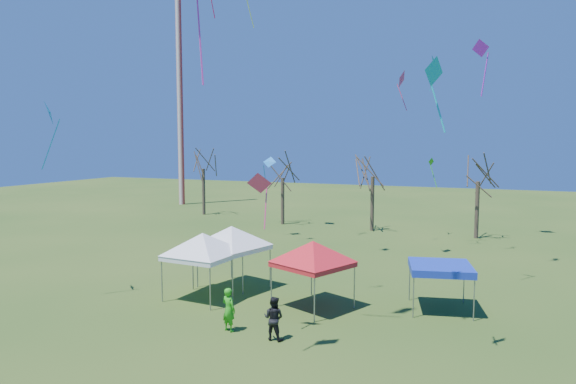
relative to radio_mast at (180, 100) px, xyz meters
name	(u,v)px	position (x,y,z in m)	size (l,w,h in m)	color
ground	(292,331)	(28.00, -34.00, -12.50)	(140.00, 140.00, 0.00)	#2C4B18
radio_mast	(180,100)	(0.00, 0.00, 0.00)	(0.70, 0.70, 25.00)	silver
tree_0	(203,152)	(7.15, -6.62, -6.01)	(3.83, 3.83, 8.44)	#3D2D21
tree_1	(283,161)	(17.23, -9.35, -6.71)	(3.42, 3.42, 7.54)	#3D2D21
tree_2	(373,157)	(25.63, -9.62, -6.21)	(3.71, 3.71, 8.18)	#3D2D21
tree_3	(479,161)	(34.03, -9.96, -6.42)	(3.59, 3.59, 7.91)	#3D2D21
tent_white_west	(203,237)	(22.41, -31.55, -9.52)	(4.17, 4.17, 3.69)	gray
tent_white_mid	(231,230)	(22.88, -29.53, -9.47)	(4.10, 4.10, 3.75)	gray
tent_red	(313,246)	(27.80, -30.92, -9.62)	(3.77, 3.77, 3.57)	gray
tent_blue	(440,268)	(33.20, -29.08, -10.57)	(3.19, 3.19, 2.10)	gray
person_green	(229,309)	(25.67, -34.94, -11.62)	(0.64, 0.42, 1.77)	green
person_dark	(274,318)	(27.69, -35.09, -11.66)	(0.82, 0.64, 1.69)	black
kite_11	(401,79)	(29.60, -19.55, -1.03)	(0.69, 1.17, 2.54)	#CB2D62
kite_27	(433,73)	(33.36, -35.14, -2.73)	(0.80, 1.00, 2.46)	#0CA4BE
kite_19	(434,62)	(31.19, -15.97, 0.44)	(0.70, 0.98, 2.46)	#0C90B7
kite_22	(431,163)	(30.52, -10.54, -6.63)	(0.76, 0.85, 2.38)	green
kite_14	(50,113)	(15.95, -34.32, -3.63)	(1.22, 1.21, 3.23)	#0C96B9
kite_17	(481,49)	(34.44, -24.96, -0.41)	(0.98, 0.75, 2.84)	purple
kite_13	(269,162)	(18.75, -15.64, -6.54)	(1.14, 0.84, 2.68)	blue
kite_1	(260,183)	(27.01, -34.83, -6.53)	(1.09, 0.80, 2.20)	#D72F6C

